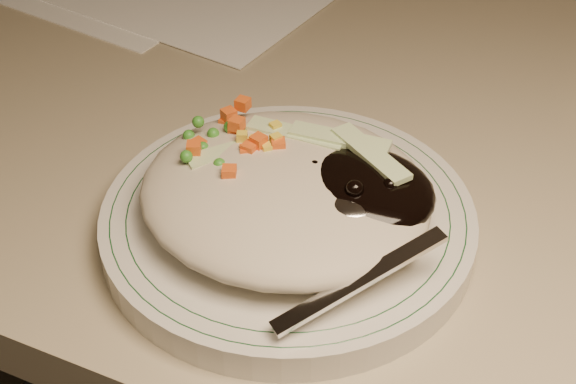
% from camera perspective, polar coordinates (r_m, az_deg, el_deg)
% --- Properties ---
extents(desk, '(1.40, 0.70, 0.74)m').
position_cam_1_polar(desk, '(0.81, 10.52, -6.17)').
color(desk, gray).
rests_on(desk, ground).
extents(plate, '(0.25, 0.25, 0.02)m').
position_cam_1_polar(plate, '(0.54, 0.00, -2.12)').
color(plate, silver).
rests_on(plate, desk).
extents(plate_rim, '(0.24, 0.24, 0.00)m').
position_cam_1_polar(plate_rim, '(0.54, 0.00, -1.32)').
color(plate_rim, '#144723').
rests_on(plate_rim, plate).
extents(meal, '(0.21, 0.19, 0.05)m').
position_cam_1_polar(meal, '(0.52, 0.39, 0.31)').
color(meal, '#BDB299').
rests_on(meal, plate).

